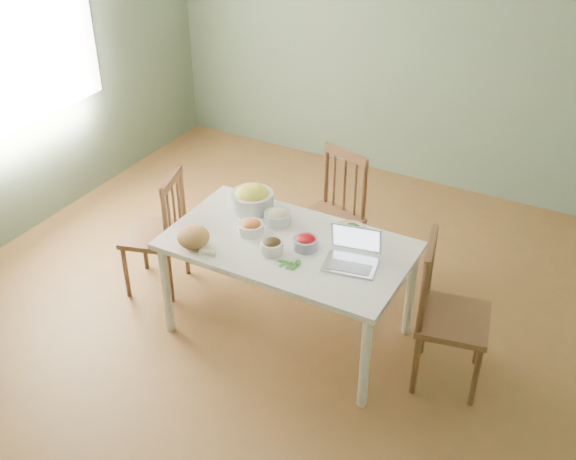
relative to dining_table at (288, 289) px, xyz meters
The scene contains 18 objects.
floor 0.38m from the dining_table, 138.66° to the left, with size 5.00×5.00×0.00m, color brown.
wall_back 2.75m from the dining_table, 91.64° to the left, with size 5.00×0.00×2.70m, color #5D6F59.
window_left 2.82m from the dining_table, behind, with size 0.04×1.60×1.20m, color white.
dining_table is the anchor object (origin of this frame).
chair_far 0.77m from the dining_table, 96.19° to the left, with size 0.43×0.41×0.98m, color #4A2B18, non-canonical shape.
chair_left 1.13m from the dining_table, behind, with size 0.42×0.40×0.95m, color #4A2B18, non-canonical shape.
chair_right 1.11m from the dining_table, ahead, with size 0.44×0.42×1.01m, color #4A2B18, non-canonical shape.
bread_boule 0.74m from the dining_table, 148.38° to the right, with size 0.21×0.21×0.13m, color #A77941.
butter_stick 0.65m from the dining_table, 137.55° to the right, with size 0.10×0.03×0.03m, color #F8F1C0.
bowl_squash 0.67m from the dining_table, 148.70° to the left, with size 0.30×0.30×0.17m, color yellow, non-canonical shape.
bowl_carrot 0.49m from the dining_table, behind, with size 0.17×0.17×0.09m, color orange, non-canonical shape.
bowl_onion 0.49m from the dining_table, 134.34° to the left, with size 0.18×0.18×0.10m, color white, non-canonical shape.
bowl_mushroom 0.44m from the dining_table, 105.67° to the right, with size 0.14×0.14×0.09m, color black, non-canonical shape.
bowl_redpep 0.43m from the dining_table, ahead, with size 0.16×0.16×0.09m, color red, non-canonical shape.
bowl_broccoli 0.59m from the dining_table, 37.54° to the left, with size 0.15×0.15×0.10m, color #1A541C, non-canonical shape.
flatbread 0.58m from the dining_table, 48.37° to the left, with size 0.21×0.21×0.02m, color tan.
basil_bunch 0.44m from the dining_table, 60.46° to the right, with size 0.17×0.17×0.02m, color #26611D, non-canonical shape.
laptop 0.66m from the dining_table, ahead, with size 0.32×0.28×0.22m, color silver, non-canonical shape.
Camera 1 is at (1.85, -3.31, 3.21)m, focal length 43.34 mm.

